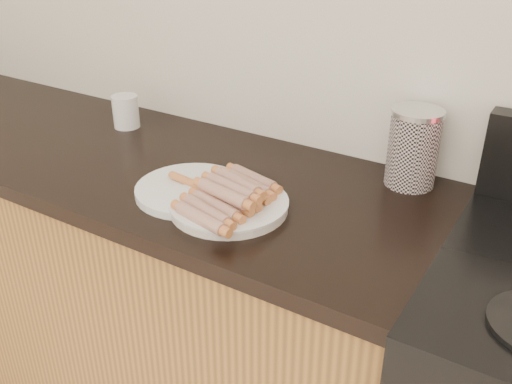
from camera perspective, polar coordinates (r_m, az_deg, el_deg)
The scene contains 9 objects.
wall_back at distance 1.49m, azimuth 8.59°, elevation 18.21°, with size 4.00×0.04×2.60m, color silver.
cabinet_base at distance 1.99m, azimuth -16.02°, elevation -7.32°, with size 2.20×0.59×0.86m, color #9B662A.
counter_slab at distance 1.78m, azimuth -17.87°, elevation 4.64°, with size 2.20×0.62×0.04m, color black.
main_plate at distance 1.30m, azimuth -2.72°, elevation -1.42°, with size 0.27×0.27×0.02m, color silver.
side_plate at distance 1.37m, azimuth -6.50°, elevation 0.22°, with size 0.27×0.27×0.02m, color silver.
hotdog_pile at distance 1.28m, azimuth -2.75°, elevation -0.23°, with size 0.14×0.29×0.05m.
plain_sausages at distance 1.36m, azimuth -6.55°, elevation 0.95°, with size 0.13×0.04×0.02m.
canister at distance 1.42m, azimuth 15.45°, elevation 4.29°, with size 0.12×0.12×0.19m.
mug at distance 1.80m, azimuth -12.90°, elevation 7.85°, with size 0.08×0.08×0.10m, color white.
Camera 1 is at (0.59, 0.65, 1.54)m, focal length 40.00 mm.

